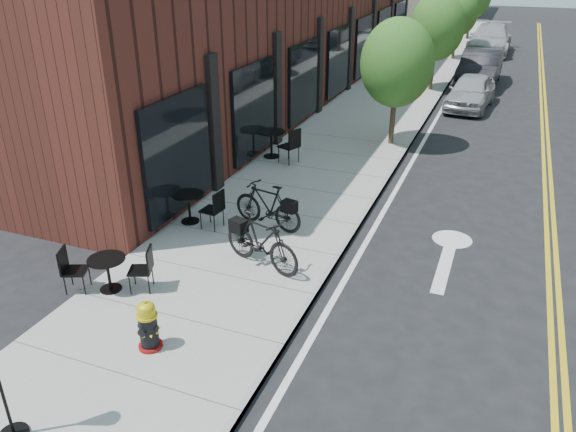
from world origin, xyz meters
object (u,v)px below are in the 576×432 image
at_px(bistro_set_a, 108,269).
at_px(bistro_set_c, 271,140).
at_px(bicycle_right, 261,241).
at_px(fire_hydrant, 148,326).
at_px(parked_car_c, 490,39).
at_px(bistro_set_b, 189,204).
at_px(bicycle_left, 268,205).
at_px(parked_car_b, 480,68).
at_px(parked_car_a, 471,92).

distance_m(bistro_set_a, bistro_set_c, 7.63).
bearing_deg(bicycle_right, bistro_set_c, 40.14).
bearing_deg(fire_hydrant, bistro_set_a, 142.58).
height_order(bistro_set_a, parked_car_c, parked_car_c).
relative_size(bistro_set_a, bistro_set_c, 0.82).
xyz_separation_m(bistro_set_a, bistro_set_b, (-0.09, 2.96, 0.02)).
distance_m(bistro_set_a, parked_car_c, 29.82).
distance_m(bicycle_left, parked_car_b, 17.35).
bearing_deg(parked_car_b, bistro_set_b, -103.60).
height_order(bistro_set_a, bistro_set_c, bistro_set_c).
bearing_deg(parked_car_b, bicycle_right, -95.85).
xyz_separation_m(bistro_set_a, bistro_set_c, (-0.09, 7.63, 0.09)).
bearing_deg(bicycle_right, bicycle_left, 38.27).
xyz_separation_m(fire_hydrant, bicycle_left, (0.04, 4.48, 0.11)).
bearing_deg(parked_car_b, bistro_set_c, -108.82).
xyz_separation_m(bicycle_left, bistro_set_c, (-1.73, 4.26, -0.01)).
relative_size(bistro_set_a, parked_car_c, 0.28).
bearing_deg(bistro_set_a, bistro_set_b, 69.22).
distance_m(bistro_set_a, parked_car_b, 20.99).
bearing_deg(bistro_set_a, bicycle_right, 15.93).
bearing_deg(fire_hydrant, parked_car_c, 81.70).
distance_m(bistro_set_b, parked_car_a, 13.95).
distance_m(bistro_set_b, parked_car_c, 26.92).
xyz_separation_m(bicycle_left, bicycle_right, (0.57, -1.61, 0.03)).
xyz_separation_m(fire_hydrant, bistro_set_b, (-1.70, 4.07, 0.04)).
distance_m(bistro_set_a, parked_car_a, 16.73).
distance_m(bicycle_left, parked_car_a, 13.05).
height_order(parked_car_a, parked_car_b, parked_car_b).
distance_m(fire_hydrant, bistro_set_a, 1.95).
bearing_deg(bicycle_left, bicycle_right, 31.40).
bearing_deg(parked_car_c, bistro_set_b, -99.31).
bearing_deg(bistro_set_a, fire_hydrant, -57.23).
bearing_deg(bistro_set_c, bistro_set_b, -68.23).
bearing_deg(parked_car_b, fire_hydrant, -96.43).
relative_size(bicycle_right, parked_car_c, 0.33).
xyz_separation_m(bicycle_right, parked_car_c, (2.38, 27.70, 0.15)).
relative_size(bicycle_left, parked_car_c, 0.31).
bearing_deg(fire_hydrant, parked_car_b, 79.02).
bearing_deg(parked_car_c, fire_hydrant, -94.87).
bearing_deg(parked_car_c, bicycle_left, -95.74).
relative_size(bistro_set_b, bistro_set_c, 0.87).
bearing_deg(fire_hydrant, bistro_set_b, 109.91).
height_order(bistro_set_b, parked_car_a, parked_car_a).
xyz_separation_m(bicycle_right, parked_car_a, (2.54, 14.28, -0.03)).
relative_size(bistro_set_b, parked_car_a, 0.44).
bearing_deg(parked_car_a, bistro_set_b, -105.20).
xyz_separation_m(bistro_set_b, parked_car_a, (4.85, 13.09, 0.08)).
xyz_separation_m(bicycle_left, parked_car_b, (3.10, 17.07, 0.14)).
relative_size(bistro_set_c, parked_car_c, 0.34).
distance_m(bicycle_left, parked_car_c, 26.26).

